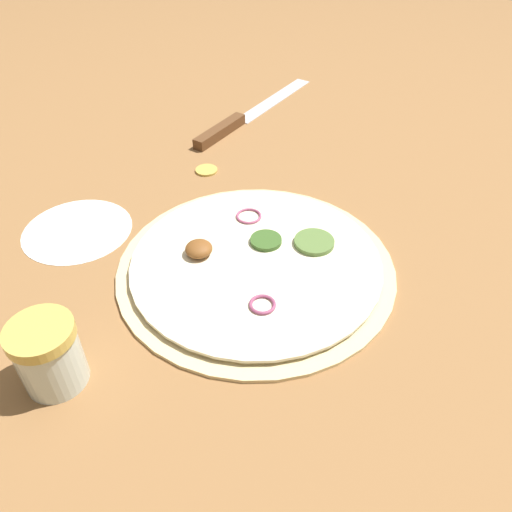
# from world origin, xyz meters

# --- Properties ---
(ground_plane) EXTENTS (3.00, 3.00, 0.00)m
(ground_plane) POSITION_xyz_m (0.00, 0.00, 0.00)
(ground_plane) COLOR olive
(pizza) EXTENTS (0.34, 0.34, 0.03)m
(pizza) POSITION_xyz_m (-0.00, 0.00, 0.01)
(pizza) COLOR beige
(pizza) RESTS_ON ground_plane
(knife) EXTENTS (0.06, 0.37, 0.02)m
(knife) POSITION_xyz_m (-0.27, 0.29, 0.01)
(knife) COLOR silver
(knife) RESTS_ON ground_plane
(spice_jar) EXTENTS (0.06, 0.06, 0.07)m
(spice_jar) POSITION_xyz_m (-0.05, -0.25, 0.04)
(spice_jar) COLOR silver
(spice_jar) RESTS_ON ground_plane
(loose_cap) EXTENTS (0.03, 0.03, 0.01)m
(loose_cap) POSITION_xyz_m (-0.20, 0.13, 0.00)
(loose_cap) COLOR gold
(loose_cap) RESTS_ON ground_plane
(flour_patch) EXTENTS (0.15, 0.15, 0.00)m
(flour_patch) POSITION_xyz_m (-0.24, -0.09, 0.00)
(flour_patch) COLOR white
(flour_patch) RESTS_ON ground_plane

